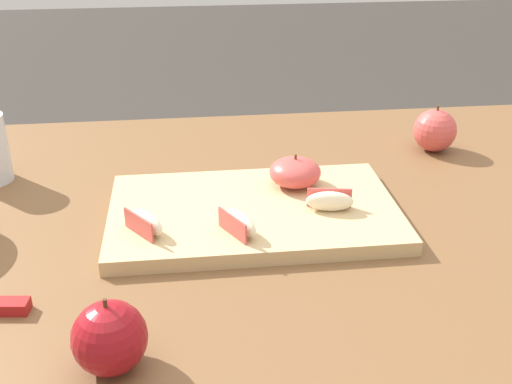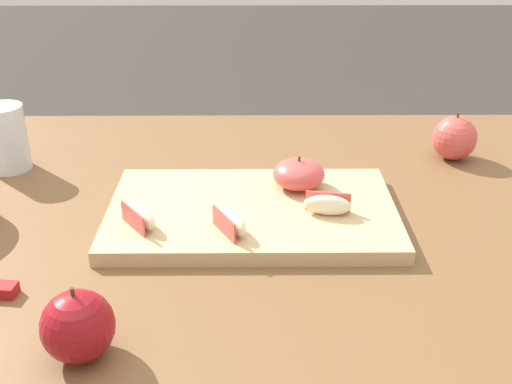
{
  "view_description": "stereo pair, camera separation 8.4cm",
  "coord_description": "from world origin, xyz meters",
  "px_view_note": "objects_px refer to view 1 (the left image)",
  "views": [
    {
      "loc": [
        -0.09,
        -0.75,
        1.17
      ],
      "look_at": [
        0.0,
        0.0,
        0.8
      ],
      "focal_mm": 43.92,
      "sensor_mm": 36.0,
      "label": 1
    },
    {
      "loc": [
        -0.0,
        -0.75,
        1.17
      ],
      "look_at": [
        0.0,
        0.0,
        0.8
      ],
      "focal_mm": 43.92,
      "sensor_mm": 36.0,
      "label": 2
    }
  ],
  "objects_px": {
    "apple_wedge_front": "(239,223)",
    "whole_apple_red_delicious": "(110,338)",
    "apple_wedge_left": "(146,222)",
    "apple_wedge_back": "(330,201)",
    "whole_apple_pink_lady": "(435,130)",
    "cutting_board": "(256,212)",
    "apple_half_skin_up": "(295,172)"
  },
  "relations": [
    {
      "from": "apple_wedge_front",
      "to": "whole_apple_red_delicious",
      "type": "height_order",
      "value": "whole_apple_red_delicious"
    },
    {
      "from": "apple_wedge_left",
      "to": "apple_wedge_back",
      "type": "distance_m",
      "value": 0.24
    },
    {
      "from": "whole_apple_pink_lady",
      "to": "apple_wedge_left",
      "type": "bearing_deg",
      "value": -151.35
    },
    {
      "from": "cutting_board",
      "to": "apple_wedge_back",
      "type": "height_order",
      "value": "apple_wedge_back"
    },
    {
      "from": "apple_wedge_front",
      "to": "cutting_board",
      "type": "bearing_deg",
      "value": 67.41
    },
    {
      "from": "cutting_board",
      "to": "apple_wedge_front",
      "type": "height_order",
      "value": "apple_wedge_front"
    },
    {
      "from": "apple_wedge_front",
      "to": "whole_apple_pink_lady",
      "type": "height_order",
      "value": "whole_apple_pink_lady"
    },
    {
      "from": "apple_half_skin_up",
      "to": "apple_wedge_left",
      "type": "relative_size",
      "value": 1.18
    },
    {
      "from": "apple_wedge_back",
      "to": "whole_apple_red_delicious",
      "type": "relative_size",
      "value": 0.83
    },
    {
      "from": "apple_wedge_front",
      "to": "apple_wedge_back",
      "type": "distance_m",
      "value": 0.13
    },
    {
      "from": "apple_wedge_left",
      "to": "apple_wedge_back",
      "type": "bearing_deg",
      "value": 6.94
    },
    {
      "from": "apple_wedge_back",
      "to": "apple_wedge_left",
      "type": "bearing_deg",
      "value": -173.06
    },
    {
      "from": "apple_wedge_front",
      "to": "whole_apple_red_delicious",
      "type": "xyz_separation_m",
      "value": [
        -0.14,
        -0.21,
        0.0
      ]
    },
    {
      "from": "apple_wedge_left",
      "to": "whole_apple_pink_lady",
      "type": "bearing_deg",
      "value": 28.65
    },
    {
      "from": "whole_apple_pink_lady",
      "to": "apple_half_skin_up",
      "type": "bearing_deg",
      "value": -150.89
    },
    {
      "from": "cutting_board",
      "to": "apple_half_skin_up",
      "type": "height_order",
      "value": "apple_half_skin_up"
    },
    {
      "from": "cutting_board",
      "to": "apple_wedge_front",
      "type": "xyz_separation_m",
      "value": [
        -0.03,
        -0.07,
        0.02
      ]
    },
    {
      "from": "apple_wedge_front",
      "to": "whole_apple_pink_lady",
      "type": "bearing_deg",
      "value": 37.45
    },
    {
      "from": "apple_wedge_front",
      "to": "whole_apple_pink_lady",
      "type": "xyz_separation_m",
      "value": [
        0.36,
        0.28,
        0.0
      ]
    },
    {
      "from": "apple_half_skin_up",
      "to": "apple_wedge_front",
      "type": "distance_m",
      "value": 0.16
    },
    {
      "from": "whole_apple_pink_lady",
      "to": "whole_apple_red_delicious",
      "type": "xyz_separation_m",
      "value": [
        -0.5,
        -0.48,
        -0.0
      ]
    },
    {
      "from": "apple_half_skin_up",
      "to": "apple_wedge_left",
      "type": "bearing_deg",
      "value": -151.95
    },
    {
      "from": "apple_wedge_back",
      "to": "whole_apple_pink_lady",
      "type": "bearing_deg",
      "value": 44.52
    },
    {
      "from": "apple_half_skin_up",
      "to": "apple_wedge_back",
      "type": "relative_size",
      "value": 1.13
    },
    {
      "from": "cutting_board",
      "to": "apple_half_skin_up",
      "type": "xyz_separation_m",
      "value": [
        0.06,
        0.06,
        0.03
      ]
    },
    {
      "from": "cutting_board",
      "to": "whole_apple_pink_lady",
      "type": "distance_m",
      "value": 0.39
    },
    {
      "from": "whole_apple_pink_lady",
      "to": "apple_wedge_back",
      "type": "bearing_deg",
      "value": -135.48
    },
    {
      "from": "apple_wedge_front",
      "to": "whole_apple_red_delicious",
      "type": "relative_size",
      "value": 0.82
    },
    {
      "from": "apple_wedge_back",
      "to": "cutting_board",
      "type": "bearing_deg",
      "value": 164.76
    },
    {
      "from": "cutting_board",
      "to": "apple_half_skin_up",
      "type": "relative_size",
      "value": 5.24
    },
    {
      "from": "cutting_board",
      "to": "whole_apple_pink_lady",
      "type": "height_order",
      "value": "whole_apple_pink_lady"
    },
    {
      "from": "whole_apple_pink_lady",
      "to": "apple_wedge_front",
      "type": "bearing_deg",
      "value": -142.55
    }
  ]
}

